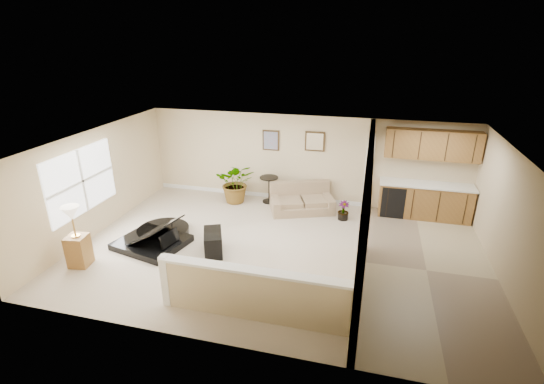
% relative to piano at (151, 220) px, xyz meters
% --- Properties ---
extents(floor, '(9.00, 9.00, 0.00)m').
position_rel_piano_xyz_m(floor, '(2.93, 0.34, -0.58)').
color(floor, tan).
rests_on(floor, ground).
extents(back_wall, '(9.00, 0.04, 2.50)m').
position_rel_piano_xyz_m(back_wall, '(2.93, 3.34, 0.67)').
color(back_wall, '#CAB48A').
rests_on(back_wall, floor).
extents(front_wall, '(9.00, 0.04, 2.50)m').
position_rel_piano_xyz_m(front_wall, '(2.93, -2.66, 0.67)').
color(front_wall, '#CAB48A').
rests_on(front_wall, floor).
extents(left_wall, '(0.04, 6.00, 2.50)m').
position_rel_piano_xyz_m(left_wall, '(-1.57, 0.34, 0.67)').
color(left_wall, '#CAB48A').
rests_on(left_wall, floor).
extents(right_wall, '(0.04, 6.00, 2.50)m').
position_rel_piano_xyz_m(right_wall, '(7.43, 0.34, 0.67)').
color(right_wall, '#CAB48A').
rests_on(right_wall, floor).
extents(ceiling, '(9.00, 6.00, 0.04)m').
position_rel_piano_xyz_m(ceiling, '(2.93, 0.34, 1.92)').
color(ceiling, white).
rests_on(ceiling, back_wall).
extents(kitchen_vinyl, '(2.70, 6.00, 0.01)m').
position_rel_piano_xyz_m(kitchen_vinyl, '(6.08, 0.34, -0.57)').
color(kitchen_vinyl, tan).
rests_on(kitchen_vinyl, floor).
extents(interior_partition, '(0.18, 5.99, 2.50)m').
position_rel_piano_xyz_m(interior_partition, '(4.73, 0.59, 0.64)').
color(interior_partition, '#CAB48A').
rests_on(interior_partition, floor).
extents(pony_half_wall, '(3.42, 0.22, 1.00)m').
position_rel_piano_xyz_m(pony_half_wall, '(3.01, -1.96, -0.06)').
color(pony_half_wall, '#CAB48A').
rests_on(pony_half_wall, floor).
extents(left_window, '(0.05, 2.15, 1.45)m').
position_rel_piano_xyz_m(left_window, '(-1.55, -0.16, 0.87)').
color(left_window, white).
rests_on(left_window, left_wall).
extents(wall_art_left, '(0.48, 0.04, 0.58)m').
position_rel_piano_xyz_m(wall_art_left, '(1.98, 3.31, 1.17)').
color(wall_art_left, '#3A2915').
rests_on(wall_art_left, back_wall).
extents(wall_mirror, '(0.55, 0.04, 0.55)m').
position_rel_piano_xyz_m(wall_mirror, '(3.23, 3.31, 1.22)').
color(wall_mirror, '#3A2915').
rests_on(wall_mirror, back_wall).
extents(kitchen_cabinets, '(2.36, 0.65, 2.33)m').
position_rel_piano_xyz_m(kitchen_cabinets, '(6.12, 3.07, 0.29)').
color(kitchen_cabinets, olive).
rests_on(kitchen_cabinets, floor).
extents(piano, '(1.93, 1.94, 1.38)m').
position_rel_piano_xyz_m(piano, '(0.00, 0.00, 0.00)').
color(piano, black).
rests_on(piano, floor).
extents(piano_bench, '(0.65, 0.85, 0.51)m').
position_rel_piano_xyz_m(piano_bench, '(1.54, -0.08, -0.32)').
color(piano_bench, black).
rests_on(piano_bench, floor).
extents(loveseat, '(2.00, 1.51, 0.96)m').
position_rel_piano_xyz_m(loveseat, '(3.03, 2.67, -0.21)').
color(loveseat, '#96815F').
rests_on(loveseat, floor).
extents(accent_table, '(0.53, 0.53, 0.76)m').
position_rel_piano_xyz_m(accent_table, '(2.01, 2.99, -0.09)').
color(accent_table, black).
rests_on(accent_table, floor).
extents(palm_plant, '(1.26, 1.15, 1.20)m').
position_rel_piano_xyz_m(palm_plant, '(1.10, 2.77, 0.01)').
color(palm_plant, black).
rests_on(palm_plant, floor).
extents(small_plant, '(0.30, 0.30, 0.51)m').
position_rel_piano_xyz_m(small_plant, '(4.19, 2.35, -0.36)').
color(small_plant, black).
rests_on(small_plant, floor).
extents(lamp_stand, '(0.45, 0.45, 1.35)m').
position_rel_piano_xyz_m(lamp_stand, '(-0.99, -1.24, -0.00)').
color(lamp_stand, olive).
rests_on(lamp_stand, floor).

